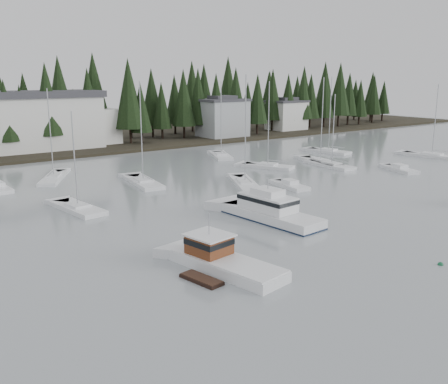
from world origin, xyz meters
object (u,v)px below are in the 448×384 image
at_px(harbor_inn, 44,121).
at_px(sailboat_4, 143,183).
at_px(sailboat_12, 332,166).
at_px(sailboat_2, 432,157).
at_px(sailboat_6, 268,167).
at_px(lobster_boat_brown, 222,263).
at_px(sailboat_3, 245,185).
at_px(sailboat_8, 328,152).
at_px(cabin_cruiser_center, 270,213).
at_px(sailboat_1, 54,179).
at_px(house_east_b, 287,114).
at_px(sailboat_10, 78,210).
at_px(sailboat_11, 320,163).
at_px(house_east_a, 222,117).
at_px(runabout_1, 290,186).
at_px(runabout_2, 399,170).
at_px(sailboat_0, 221,157).

bearing_deg(harbor_inn, sailboat_4, -88.50).
height_order(sailboat_4, sailboat_12, sailboat_4).
height_order(sailboat_2, sailboat_6, sailboat_6).
relative_size(lobster_boat_brown, sailboat_3, 0.67).
bearing_deg(sailboat_8, sailboat_3, 103.79).
xyz_separation_m(harbor_inn, cabin_cruiser_center, (3.34, -61.06, -5.04)).
height_order(sailboat_1, sailboat_6, sailboat_6).
bearing_deg(lobster_boat_brown, sailboat_4, -26.75).
bearing_deg(sailboat_8, sailboat_1, 74.08).
bearing_deg(sailboat_3, house_east_b, -21.14).
relative_size(sailboat_1, sailboat_12, 1.10).
relative_size(house_east_b, sailboat_3, 0.64).
height_order(sailboat_10, sailboat_11, sailboat_11).
bearing_deg(house_east_b, house_east_a, -174.81).
xyz_separation_m(sailboat_2, sailboat_3, (-41.50, 1.55, 0.02)).
relative_size(sailboat_1, sailboat_11, 0.91).
bearing_deg(sailboat_8, house_east_a, -3.16).
bearing_deg(cabin_cruiser_center, runabout_1, -56.01).
relative_size(sailboat_8, sailboat_12, 1.22).
relative_size(lobster_boat_brown, sailboat_4, 0.71).
height_order(sailboat_6, sailboat_12, sailboat_6).
xyz_separation_m(cabin_cruiser_center, sailboat_11, (28.76, 19.94, -0.66)).
distance_m(sailboat_6, runabout_2, 20.11).
height_order(sailboat_2, sailboat_12, sailboat_2).
bearing_deg(sailboat_8, sailboat_10, 93.60).
height_order(sailboat_8, runabout_1, sailboat_8).
xyz_separation_m(house_east_a, sailboat_8, (3.16, -29.51, -4.82)).
distance_m(sailboat_8, runabout_2, 19.69).
bearing_deg(sailboat_6, cabin_cruiser_center, 113.30).
height_order(runabout_1, runabout_2, same).
height_order(cabin_cruiser_center, sailboat_2, sailboat_2).
height_order(lobster_boat_brown, sailboat_0, sailboat_0).
bearing_deg(sailboat_12, harbor_inn, 39.07).
height_order(sailboat_2, sailboat_11, sailboat_11).
height_order(house_east_a, sailboat_0, sailboat_0).
height_order(cabin_cruiser_center, runabout_1, cabin_cruiser_center).
relative_size(harbor_inn, sailboat_6, 2.12).
relative_size(sailboat_2, runabout_1, 2.10).
xyz_separation_m(sailboat_0, sailboat_12, (8.44, -18.34, -0.02)).
bearing_deg(lobster_boat_brown, sailboat_0, -45.80).
distance_m(house_east_a, sailboat_3, 50.90).
relative_size(lobster_boat_brown, cabin_cruiser_center, 0.85).
relative_size(cabin_cruiser_center, sailboat_3, 0.78).
bearing_deg(runabout_2, sailboat_1, 80.17).
bearing_deg(runabout_2, sailboat_4, 86.91).
bearing_deg(cabin_cruiser_center, sailboat_11, -60.04).
bearing_deg(sailboat_3, sailboat_12, -56.09).
distance_m(cabin_cruiser_center, sailboat_0, 39.94).
relative_size(sailboat_1, sailboat_2, 0.98).
relative_size(house_east_b, harbor_inn, 0.32).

